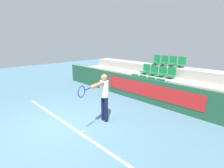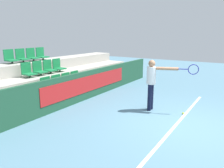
{
  "view_description": "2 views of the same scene",
  "coord_description": "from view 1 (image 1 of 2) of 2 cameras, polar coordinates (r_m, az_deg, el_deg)",
  "views": [
    {
      "loc": [
        4.92,
        -2.41,
        2.76
      ],
      "look_at": [
        0.27,
        2.01,
        1.12
      ],
      "focal_mm": 28.0,
      "sensor_mm": 36.0,
      "label": 1
    },
    {
      "loc": [
        -5.83,
        -1.37,
        2.47
      ],
      "look_at": [
        0.2,
        2.48,
        0.82
      ],
      "focal_mm": 35.0,
      "sensor_mm": 36.0,
      "label": 2
    }
  ],
  "objects": [
    {
      "name": "ground_plane",
      "position": [
        6.14,
        -15.99,
        -13.02
      ],
      "size": [
        30.0,
        30.0,
        0.0
      ],
      "primitive_type": "plane",
      "color": "slate"
    },
    {
      "name": "court_baseline",
      "position": [
        6.2,
        -14.55,
        -12.56
      ],
      "size": [
        6.32,
        0.08,
        0.01
      ],
      "color": "white",
      "rests_on": "ground"
    },
    {
      "name": "barrier_wall",
      "position": [
        8.25,
        8.05,
        -1.39
      ],
      "size": [
        11.11,
        0.14,
        1.09
      ],
      "color": "#1E4C33",
      "rests_on": "ground"
    },
    {
      "name": "bleacher_tier_front",
      "position": [
        8.81,
        10.27,
        -2.68
      ],
      "size": [
        10.71,
        1.01,
        0.44
      ],
      "color": "#ADA89E",
      "rests_on": "ground"
    },
    {
      "name": "bleacher_tier_middle",
      "position": [
        9.56,
        13.93,
        -0.14
      ],
      "size": [
        10.71,
        1.01,
        0.89
      ],
      "color": "#ADA89E",
      "rests_on": "ground"
    },
    {
      "name": "bleacher_tier_back",
      "position": [
        10.36,
        17.04,
        2.02
      ],
      "size": [
        10.71,
        1.01,
        1.33
      ],
      "color": "#ADA89E",
      "rests_on": "ground"
    },
    {
      "name": "stadium_chair_0",
      "position": [
        9.24,
        7.07,
        1.08
      ],
      "size": [
        0.42,
        0.41,
        0.55
      ],
      "color": "#333333",
      "rests_on": "bleacher_tier_front"
    },
    {
      "name": "stadium_chair_1",
      "position": [
        8.93,
        9.57,
        0.54
      ],
      "size": [
        0.42,
        0.41,
        0.55
      ],
      "color": "#333333",
      "rests_on": "bleacher_tier_front"
    },
    {
      "name": "stadium_chair_2",
      "position": [
        8.65,
        12.25,
        -0.05
      ],
      "size": [
        0.42,
        0.41,
        0.55
      ],
      "color": "#333333",
      "rests_on": "bleacher_tier_front"
    },
    {
      "name": "stadium_chair_3",
      "position": [
        8.39,
        15.1,
        -0.67
      ],
      "size": [
        0.42,
        0.41,
        0.55
      ],
      "color": "#333333",
      "rests_on": "bleacher_tier_front"
    },
    {
      "name": "stadium_chair_4",
      "position": [
        9.94,
        10.88,
        4.49
      ],
      "size": [
        0.42,
        0.41,
        0.55
      ],
      "color": "#333333",
      "rests_on": "bleacher_tier_middle"
    },
    {
      "name": "stadium_chair_5",
      "position": [
        9.66,
        13.32,
        4.08
      ],
      "size": [
        0.42,
        0.41,
        0.55
      ],
      "color": "#333333",
      "rests_on": "bleacher_tier_middle"
    },
    {
      "name": "stadium_chair_6",
      "position": [
        9.4,
        15.9,
        3.64
      ],
      "size": [
        0.42,
        0.41,
        0.55
      ],
      "color": "#333333",
      "rests_on": "bleacher_tier_middle"
    },
    {
      "name": "stadium_chair_7",
      "position": [
        9.16,
        18.61,
        3.16
      ],
      "size": [
        0.42,
        0.41,
        0.55
      ],
      "color": "#333333",
      "rests_on": "bleacher_tier_middle"
    },
    {
      "name": "stadium_chair_8",
      "position": [
        10.71,
        14.19,
        7.41
      ],
      "size": [
        0.42,
        0.41,
        0.55
      ],
      "color": "#333333",
      "rests_on": "bleacher_tier_back"
    },
    {
      "name": "stadium_chair_9",
      "position": [
        10.45,
        16.54,
        7.09
      ],
      "size": [
        0.42,
        0.41,
        0.55
      ],
      "color": "#333333",
      "rests_on": "bleacher_tier_back"
    },
    {
      "name": "stadium_chair_10",
      "position": [
        10.21,
        19.01,
        6.74
      ],
      "size": [
        0.42,
        0.41,
        0.55
      ],
      "color": "#333333",
      "rests_on": "bleacher_tier_back"
    },
    {
      "name": "stadium_chair_11",
      "position": [
        9.99,
        21.58,
        6.37
      ],
      "size": [
        0.42,
        0.41,
        0.55
      ],
      "color": "#333333",
      "rests_on": "bleacher_tier_back"
    },
    {
      "name": "tennis_player",
      "position": [
        5.82,
        -2.9,
        -3.06
      ],
      "size": [
        0.65,
        1.49,
        1.66
      ],
      "rotation": [
        0.0,
        0.0,
        0.35
      ],
      "color": "black",
      "rests_on": "ground"
    },
    {
      "name": "tennis_ball",
      "position": [
        5.57,
        -9.61,
        -15.21
      ],
      "size": [
        0.07,
        0.07,
        0.07
      ],
      "color": "#CCDB33",
      "rests_on": "ground"
    }
  ]
}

